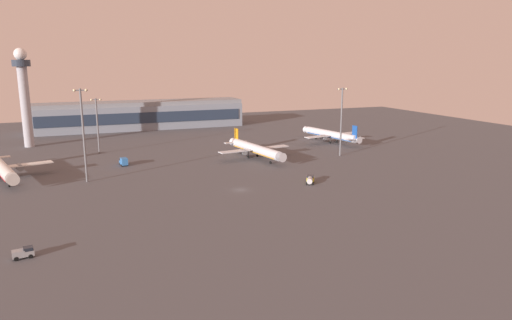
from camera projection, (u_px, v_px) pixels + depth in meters
ground_plane at (241, 190)px, 146.64m from camera, size 416.00×416.00×0.00m
terminal_building at (141, 115)px, 276.92m from camera, size 120.70×22.40×16.40m
control_tower at (24, 91)px, 214.42m from camera, size 8.00×8.00×45.70m
airplane_mid_apron at (1, 168)px, 158.86m from camera, size 33.12×42.19×11.00m
airplane_near_gate at (255, 149)px, 192.90m from camera, size 32.16×41.16×10.58m
airplane_taxiway_distant at (331, 135)px, 230.47m from camera, size 31.58×40.36×10.40m
maintenance_van at (24, 253)px, 95.90m from camera, size 4.38×2.54×2.25m
catering_truck at (124, 161)px, 180.57m from camera, size 2.92×5.86×3.05m
fuel_truck at (310, 179)px, 154.34m from camera, size 5.09×6.47×2.35m
apron_light_central at (97, 122)px, 201.08m from camera, size 4.80×0.90×24.16m
apron_light_east at (341, 118)px, 195.64m from camera, size 4.80×0.90×29.01m
apron_light_west at (83, 130)px, 152.65m from camera, size 4.80×0.90×31.23m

